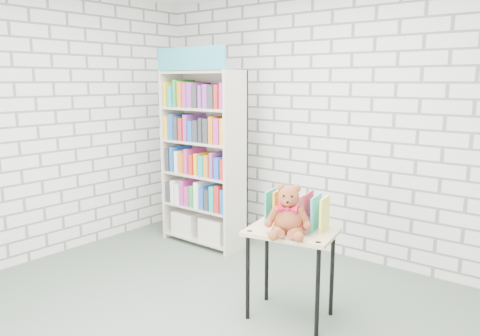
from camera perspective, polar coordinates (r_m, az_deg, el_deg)
The scene contains 6 objects.
ground at distance 3.85m, azimuth -4.88°, elevation -18.12°, with size 4.50×4.50×0.00m, color #4F5D4F.
room_shell at distance 3.38m, azimuth -5.36°, elevation 9.44°, with size 4.52×4.02×2.81m.
bookshelf at distance 5.27m, azimuth -4.49°, elevation 1.31°, with size 0.98×0.38×2.20m.
display_table at distance 3.68m, azimuth 6.22°, elevation -9.02°, with size 0.74×0.58×0.72m.
table_books at distance 3.70m, azimuth 6.90°, elevation -5.01°, with size 0.50×0.29×0.28m.
teddy_bear at distance 3.50m, azimuth 5.87°, elevation -5.69°, with size 0.36×0.34×0.38m.
Camera 1 is at (2.34, -2.44, 1.85)m, focal length 35.00 mm.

